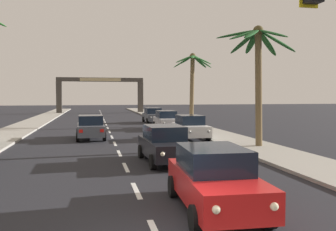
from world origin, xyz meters
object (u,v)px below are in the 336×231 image
at_px(sedan_oncoming_far, 91,127).
at_px(sedan_parked_mid_kerb, 153,115).
at_px(traffic_signal_mast, 317,8).
at_px(palm_right_second, 258,59).
at_px(sedan_parked_nearest_kerb, 166,120).
at_px(palm_right_third, 193,74).
at_px(sedan_parked_far_kerb, 190,127).
at_px(sedan_third_in_queue, 165,144).
at_px(sedan_lead_at_stop_bar, 214,178).
at_px(town_gateway_arch, 101,90).

distance_m(sedan_oncoming_far, sedan_parked_mid_kerb, 15.32).
xyz_separation_m(traffic_signal_mast, palm_right_second, (4.82, 12.30, 0.33)).
bearing_deg(sedan_parked_nearest_kerb, palm_right_third, 40.50).
bearing_deg(palm_right_third, traffic_signal_mast, -100.88).
distance_m(sedan_parked_far_kerb, palm_right_second, 7.06).
bearing_deg(sedan_third_in_queue, palm_right_second, 26.97).
bearing_deg(palm_right_third, sedan_parked_nearest_kerb, -139.50).
xyz_separation_m(sedan_lead_at_stop_bar, sedan_parked_mid_kerb, (3.45, 30.17, 0.00)).
bearing_deg(town_gateway_arch, sedan_parked_mid_kerb, -77.55).
bearing_deg(sedan_third_in_queue, sedan_parked_nearest_kerb, 77.99).
height_order(sedan_oncoming_far, sedan_parked_nearest_kerb, same).
height_order(sedan_third_in_queue, palm_right_second, palm_right_second).
distance_m(traffic_signal_mast, palm_right_second, 13.22).
bearing_deg(palm_right_third, sedan_oncoming_far, -138.50).
height_order(sedan_oncoming_far, palm_right_third, palm_right_third).
relative_size(sedan_parked_mid_kerb, sedan_parked_far_kerb, 1.00).
bearing_deg(sedan_parked_mid_kerb, town_gateway_arch, 102.45).
bearing_deg(sedan_parked_mid_kerb, sedan_oncoming_far, -116.19).
distance_m(sedan_parked_mid_kerb, palm_right_third, 7.30).
bearing_deg(palm_right_second, sedan_lead_at_stop_bar, -121.68).
bearing_deg(palm_right_third, sedan_parked_mid_kerb, 122.70).
bearing_deg(sedan_oncoming_far, sedan_third_in_queue, -70.54).
height_order(sedan_lead_at_stop_bar, sedan_parked_mid_kerb, same).
distance_m(sedan_parked_mid_kerb, sedan_parked_far_kerb, 15.26).
bearing_deg(sedan_parked_far_kerb, sedan_parked_nearest_kerb, 91.08).
distance_m(sedan_lead_at_stop_bar, sedan_oncoming_far, 16.75).
bearing_deg(sedan_oncoming_far, sedan_parked_nearest_kerb, 41.98).
relative_size(sedan_oncoming_far, sedan_parked_nearest_kerb, 1.01).
relative_size(sedan_third_in_queue, sedan_parked_mid_kerb, 1.01).
xyz_separation_m(sedan_lead_at_stop_bar, town_gateway_arch, (-1.79, 53.90, 3.21)).
height_order(traffic_signal_mast, palm_right_second, palm_right_second).
relative_size(sedan_parked_far_kerb, palm_right_second, 0.63).
bearing_deg(sedan_parked_far_kerb, traffic_signal_mast, -97.20).
height_order(sedan_third_in_queue, sedan_oncoming_far, same).
bearing_deg(sedan_parked_nearest_kerb, sedan_parked_mid_kerb, 89.42).
distance_m(sedan_lead_at_stop_bar, sedan_parked_nearest_kerb, 22.68).
distance_m(sedan_oncoming_far, town_gateway_arch, 37.66).
distance_m(traffic_signal_mast, sedan_parked_mid_kerb, 32.81).
height_order(traffic_signal_mast, sedan_third_in_queue, traffic_signal_mast).
xyz_separation_m(sedan_lead_at_stop_bar, sedan_parked_far_kerb, (3.52, 14.91, 0.00)).
xyz_separation_m(traffic_signal_mast, sedan_oncoming_far, (-4.65, 18.75, -3.97)).
xyz_separation_m(traffic_signal_mast, palm_right_third, (5.30, 27.55, 0.35)).
relative_size(sedan_third_in_queue, palm_right_third, 0.62).
xyz_separation_m(palm_right_third, town_gateway_arch, (-8.42, 28.69, -1.11)).
height_order(sedan_third_in_queue, sedan_parked_nearest_kerb, same).
xyz_separation_m(sedan_parked_nearest_kerb, town_gateway_arch, (-5.16, 31.47, 3.21)).
bearing_deg(palm_right_second, sedan_parked_mid_kerb, 97.62).
bearing_deg(town_gateway_arch, sedan_parked_far_kerb, -82.25).
bearing_deg(sedan_third_in_queue, palm_right_third, 70.29).
height_order(sedan_third_in_queue, sedan_parked_far_kerb, same).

